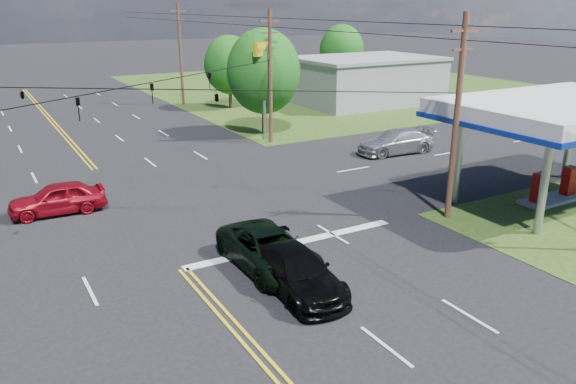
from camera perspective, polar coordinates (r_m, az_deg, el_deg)
ground at (r=29.50m, az=-15.87°, el=-1.57°), size 280.00×280.00×0.00m
grass_ne at (r=72.76m, az=5.10°, el=10.70°), size 46.00×48.00×0.03m
stop_bar at (r=24.25m, az=0.61°, el=-5.25°), size 10.00×0.50×0.02m
retail_ne at (r=59.94m, az=7.81°, el=11.07°), size 14.00×10.00×4.40m
gas_canopy at (r=31.35m, az=26.40°, el=7.31°), size 12.20×8.20×5.35m
pole_se at (r=26.89m, az=16.76°, el=7.33°), size 1.60×0.28×9.50m
pole_ne at (r=41.22m, az=-1.81°, el=11.72°), size 1.60×0.28×9.50m
pole_right_far at (r=58.57m, az=-10.87°, el=13.67°), size 1.60×0.28×10.00m
span_wire_signals at (r=28.09m, az=-16.95°, el=10.00°), size 26.00×18.00×1.13m
power_lines at (r=25.92m, az=-16.42°, el=15.20°), size 26.04×100.00×0.64m
tree_right_a at (r=44.33m, az=-2.51°, el=12.13°), size 5.70×5.70×8.18m
tree_right_b at (r=56.24m, az=-5.97°, el=12.73°), size 4.94×4.94×7.09m
tree_far_r at (r=70.08m, az=5.47°, el=14.13°), size 5.32×5.32×7.63m
pickup_dkgreen at (r=21.81m, az=-1.87°, el=-5.90°), size 2.53×5.47×1.52m
suv_black at (r=20.22m, az=0.87°, el=-8.01°), size 2.30×5.20×1.48m
sedan_red at (r=29.68m, az=-22.38°, el=-0.58°), size 4.62×2.05×1.54m
sedan_far at (r=39.49m, az=10.88°, el=5.06°), size 5.78×2.74×1.63m
polesign_ne at (r=42.03m, az=-2.48°, el=12.81°), size 1.97×0.96×7.34m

